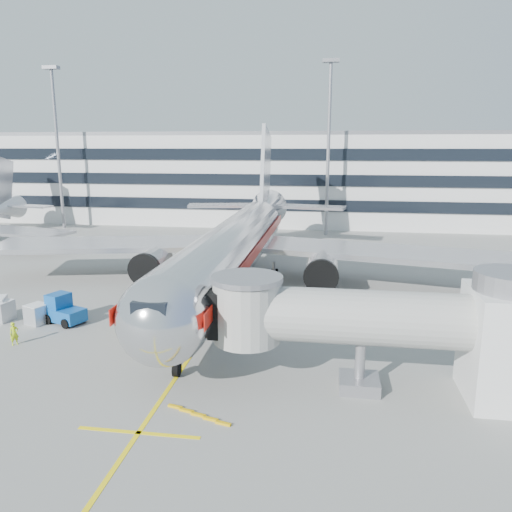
# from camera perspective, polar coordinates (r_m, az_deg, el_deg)

# --- Properties ---
(ground) EXTENTS (180.00, 180.00, 0.00)m
(ground) POSITION_cam_1_polar(r_m,az_deg,el_deg) (37.57, -5.34, -8.23)
(ground) COLOR gray
(ground) RESTS_ON ground
(lead_in_line) EXTENTS (0.25, 70.00, 0.01)m
(lead_in_line) POSITION_cam_1_polar(r_m,az_deg,el_deg) (46.83, -2.42, -3.98)
(lead_in_line) COLOR yellow
(lead_in_line) RESTS_ON ground
(stop_bar) EXTENTS (6.00, 0.25, 0.01)m
(stop_bar) POSITION_cam_1_polar(r_m,az_deg,el_deg) (25.54, -13.28, -19.07)
(stop_bar) COLOR yellow
(stop_bar) RESTS_ON ground
(main_jet) EXTENTS (50.95, 48.70, 16.06)m
(main_jet) POSITION_cam_1_polar(r_m,az_deg,el_deg) (47.48, -2.07, 1.50)
(main_jet) COLOR silver
(main_jet) RESTS_ON ground
(jet_bridge) EXTENTS (17.80, 4.50, 7.00)m
(jet_bridge) POSITION_cam_1_polar(r_m,az_deg,el_deg) (27.94, 15.47, -7.57)
(jet_bridge) COLOR silver
(jet_bridge) RESTS_ON ground
(terminal) EXTENTS (150.00, 24.25, 15.60)m
(terminal) POSITION_cam_1_polar(r_m,az_deg,el_deg) (92.61, 3.24, 9.03)
(terminal) COLOR silver
(terminal) RESTS_ON ground
(light_mast_west) EXTENTS (2.40, 1.20, 25.45)m
(light_mast_west) POSITION_cam_1_polar(r_m,az_deg,el_deg) (87.74, -21.82, 12.63)
(light_mast_west) COLOR gray
(light_mast_west) RESTS_ON ground
(light_mast_centre) EXTENTS (2.40, 1.20, 25.45)m
(light_mast_centre) POSITION_cam_1_polar(r_m,az_deg,el_deg) (76.12, 8.31, 13.53)
(light_mast_centre) COLOR gray
(light_mast_centre) RESTS_ON ground
(belt_loader) EXTENTS (4.78, 2.71, 2.23)m
(belt_loader) POSITION_cam_1_polar(r_m,az_deg,el_deg) (37.87, -11.55, -7.25)
(belt_loader) COLOR #E1AC09
(belt_loader) RESTS_ON ground
(baggage_tug) EXTENTS (3.40, 2.74, 2.24)m
(baggage_tug) POSITION_cam_1_polar(r_m,az_deg,el_deg) (41.01, -21.17, -5.81)
(baggage_tug) COLOR #0E4B9B
(baggage_tug) RESTS_ON ground
(cargo_container_left) EXTENTS (1.71, 1.71, 1.58)m
(cargo_container_left) POSITION_cam_1_polar(r_m,az_deg,el_deg) (43.50, -27.10, -5.58)
(cargo_container_left) COLOR silver
(cargo_container_left) RESTS_ON ground
(cargo_container_front) EXTENTS (1.83, 1.83, 1.51)m
(cargo_container_front) POSITION_cam_1_polar(r_m,az_deg,el_deg) (41.62, -23.73, -6.09)
(cargo_container_front) COLOR silver
(cargo_container_front) RESTS_ON ground
(ramp_worker) EXTENTS (0.67, 0.69, 1.59)m
(ramp_worker) POSITION_cam_1_polar(r_m,az_deg,el_deg) (37.95, -25.91, -7.99)
(ramp_worker) COLOR #B6D916
(ramp_worker) RESTS_ON ground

